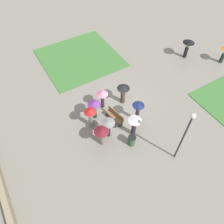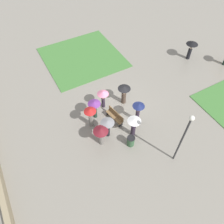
% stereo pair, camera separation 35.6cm
% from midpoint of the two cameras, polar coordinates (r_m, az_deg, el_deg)
% --- Properties ---
extents(ground_plane, '(90.00, 90.00, 0.00)m').
position_cam_midpoint_polar(ground_plane, '(18.78, 1.75, 1.38)').
color(ground_plane, gray).
extents(lawn_patch_near, '(7.68, 7.69, 0.06)m').
position_cam_midpoint_polar(lawn_patch_near, '(24.00, -8.83, 13.81)').
color(lawn_patch_near, '#427A38').
rests_on(lawn_patch_near, ground_plane).
extents(park_bench, '(1.80, 0.73, 0.90)m').
position_cam_midpoint_polar(park_bench, '(17.54, 0.20, -0.99)').
color(park_bench, brown).
rests_on(park_bench, ground_plane).
extents(lamp_post, '(0.32, 0.32, 4.91)m').
position_cam_midpoint_polar(lamp_post, '(14.10, 17.96, -5.13)').
color(lamp_post, '#2D2D30').
rests_on(lamp_post, ground_plane).
extents(trash_bin, '(0.60, 0.60, 0.88)m').
position_cam_midpoint_polar(trash_bin, '(16.29, 4.54, -7.44)').
color(trash_bin, '#335638').
rests_on(trash_bin, ground_plane).
extents(crowd_person_navy, '(0.94, 0.94, 2.00)m').
position_cam_midpoint_polar(crowd_person_navy, '(16.88, 6.24, 1.04)').
color(crowd_person_navy, '#2D2333').
rests_on(crowd_person_navy, ground_plane).
extents(crowd_person_purple, '(1.02, 1.02, 1.82)m').
position_cam_midpoint_polar(crowd_person_purple, '(17.11, -5.28, 1.53)').
color(crowd_person_purple, '#1E3328').
rests_on(crowd_person_purple, ground_plane).
extents(crowd_person_white, '(1.01, 1.01, 1.94)m').
position_cam_midpoint_polar(crowd_person_white, '(16.07, 5.22, -3.02)').
color(crowd_person_white, '#2D2333').
rests_on(crowd_person_white, ground_plane).
extents(crowd_person_grey, '(1.04, 1.04, 1.74)m').
position_cam_midpoint_polar(crowd_person_grey, '(16.04, -1.67, -3.56)').
color(crowd_person_grey, black).
rests_on(crowd_person_grey, ground_plane).
extents(crowd_person_pink, '(0.94, 0.94, 1.80)m').
position_cam_midpoint_polar(crowd_person_pink, '(17.81, -3.13, 4.24)').
color(crowd_person_pink, '#2D2333').
rests_on(crowd_person_pink, ground_plane).
extents(crowd_person_maroon, '(1.10, 1.10, 1.81)m').
position_cam_midpoint_polar(crowd_person_maroon, '(15.57, -3.33, -5.62)').
color(crowd_person_maroon, slate).
rests_on(crowd_person_maroon, ground_plane).
extents(crowd_person_red, '(0.94, 0.94, 1.98)m').
position_cam_midpoint_polar(crowd_person_red, '(16.55, -6.24, -0.76)').
color(crowd_person_red, slate).
rests_on(crowd_person_red, ground_plane).
extents(crowd_person_black, '(1.06, 1.06, 1.86)m').
position_cam_midpoint_polar(crowd_person_black, '(18.26, 2.37, 5.25)').
color(crowd_person_black, '#47382D').
rests_on(crowd_person_black, ground_plane).
extents(lone_walker_far_path, '(1.18, 1.18, 1.98)m').
position_cam_midpoint_polar(lone_walker_far_path, '(24.27, 18.82, 16.24)').
color(lone_walker_far_path, black).
rests_on(lone_walker_far_path, ground_plane).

